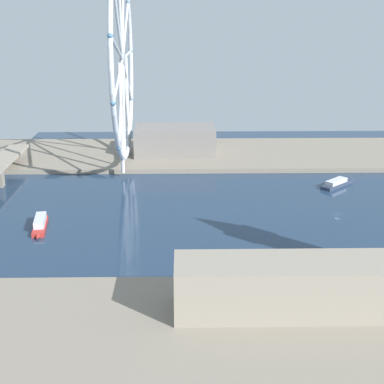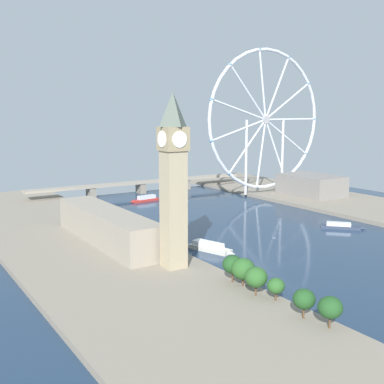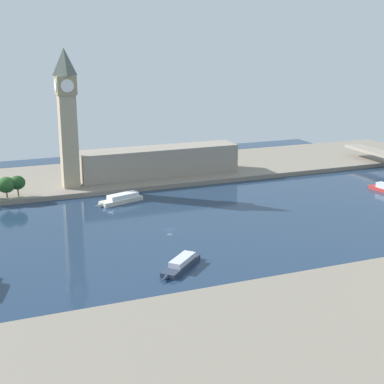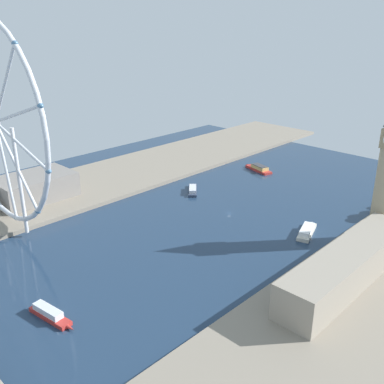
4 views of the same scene
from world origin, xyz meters
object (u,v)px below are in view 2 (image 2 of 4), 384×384
(clock_tower, at_px, (173,178))
(tour_boat_2, at_px, (146,199))
(parliament_block, at_px, (107,226))
(tour_boat_0, at_px, (210,247))
(ferris_wheel, at_px, (266,120))
(river_bridge, at_px, (141,184))
(tour_boat_1, at_px, (341,226))
(riverside_hall, at_px, (311,185))

(clock_tower, xyz_separation_m, tour_boat_2, (79.25, 187.80, -46.30))
(parliament_block, relative_size, tour_boat_0, 3.50)
(ferris_wheel, relative_size, tour_boat_2, 4.51)
(parliament_block, height_order, river_bridge, parliament_block)
(ferris_wheel, distance_m, tour_boat_1, 157.93)
(parliament_block, xyz_separation_m, riverside_hall, (229.12, 57.46, -0.39))
(ferris_wheel, relative_size, tour_boat_1, 5.30)
(tour_boat_0, height_order, tour_boat_1, tour_boat_0)
(river_bridge, relative_size, tour_boat_2, 7.58)
(parliament_block, bearing_deg, clock_tower, -81.43)
(tour_boat_1, height_order, tour_boat_2, tour_boat_2)
(tour_boat_0, bearing_deg, riverside_hall, 99.74)
(clock_tower, relative_size, tour_boat_0, 2.75)
(riverside_hall, relative_size, tour_boat_2, 1.91)
(tour_boat_1, bearing_deg, tour_boat_2, 158.58)
(riverside_hall, height_order, river_bridge, riverside_hall)
(parliament_block, relative_size, river_bridge, 0.49)
(river_bridge, distance_m, tour_boat_0, 217.41)
(ferris_wheel, bearing_deg, parliament_block, -155.58)
(clock_tower, distance_m, tour_boat_2, 209.03)
(parliament_block, bearing_deg, tour_boat_1, -15.55)
(tour_boat_1, bearing_deg, clock_tower, -125.34)
(ferris_wheel, distance_m, tour_boat_2, 135.65)
(clock_tower, bearing_deg, tour_boat_2, 67.12)
(parliament_block, distance_m, riverside_hall, 236.21)
(tour_boat_0, relative_size, tour_boat_2, 1.05)
(riverside_hall, distance_m, tour_boat_2, 155.67)
(river_bridge, bearing_deg, tour_boat_0, -105.70)
(river_bridge, bearing_deg, tour_boat_1, -76.81)
(clock_tower, bearing_deg, tour_boat_1, 7.88)
(ferris_wheel, distance_m, river_bridge, 137.27)
(river_bridge, xyz_separation_m, tour_boat_1, (49.67, -211.90, -7.39))
(riverside_hall, xyz_separation_m, tour_boat_0, (-181.74, -98.11, -10.07))
(parliament_block, distance_m, ferris_wheel, 227.67)
(tour_boat_1, bearing_deg, parliament_block, -148.77)
(river_bridge, bearing_deg, ferris_wheel, -39.63)
(river_bridge, distance_m, tour_boat_2, 48.13)
(clock_tower, xyz_separation_m, parliament_block, (-9.58, 63.62, -35.89))
(clock_tower, relative_size, river_bridge, 0.38)
(ferris_wheel, height_order, river_bridge, ferris_wheel)
(riverside_hall, bearing_deg, river_bridge, 137.90)
(river_bridge, bearing_deg, parliament_block, -122.21)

